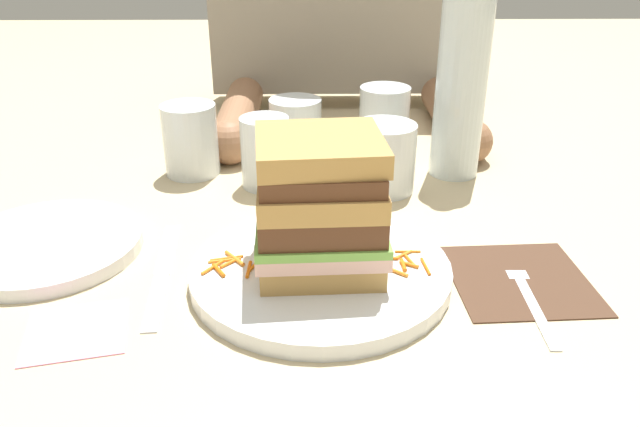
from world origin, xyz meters
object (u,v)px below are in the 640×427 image
juice_glass (384,160)px  water_bottle (462,73)px  empty_tumbler_1 (384,120)px  fork (527,289)px  main_plate (320,271)px  sandwich (320,205)px  empty_tumbler_2 (295,124)px  knife (162,275)px  side_plate (47,245)px  napkin_dark (520,279)px  napkin_pink (76,331)px  empty_tumbler_0 (265,152)px  empty_tumbler_3 (191,140)px

juice_glass → water_bottle: bearing=28.0°
empty_tumbler_1 → fork: bearing=-75.5°
main_plate → sandwich: 0.07m
fork → empty_tumbler_2: 0.45m
knife → juice_glass: (0.24, 0.21, 0.04)m
side_plate → napkin_dark: bearing=-7.5°
napkin_dark → napkin_pink: (-0.41, -0.08, -0.00)m
empty_tumbler_0 → empty_tumbler_1: bearing=36.3°
knife → side_plate: size_ratio=1.02×
empty_tumbler_1 → side_plate: size_ratio=0.49×
empty_tumbler_0 → side_plate: size_ratio=0.46×
empty_tumbler_3 → empty_tumbler_0: bearing=-22.7°
fork → knife: 0.35m
juice_glass → napkin_pink: 0.42m
knife → empty_tumbler_3: size_ratio=2.11×
empty_tumbler_0 → sandwich: bearing=-73.7°
napkin_dark → empty_tumbler_0: bearing=138.1°
empty_tumbler_3 → napkin_pink: bearing=-96.8°
water_bottle → empty_tumbler_0: water_bottle is taller
juice_glass → main_plate: bearing=-111.1°
water_bottle → empty_tumbler_1: bearing=136.9°
sandwich → main_plate: bearing=-82.9°
sandwich → side_plate: 0.30m
napkin_dark → empty_tumbler_3: size_ratio=1.43×
napkin_dark → napkin_pink: same height
napkin_pink → empty_tumbler_0: bearing=65.2°
water_bottle → empty_tumbler_0: bearing=-171.2°
main_plate → empty_tumbler_0: bearing=106.3°
sandwich → juice_glass: (0.08, 0.21, -0.04)m
empty_tumbler_2 → side_plate: size_ratio=0.39×
side_plate → main_plate: bearing=-11.4°
empty_tumbler_1 → juice_glass: bearing=-96.0°
napkin_dark → water_bottle: water_bottle is taller
empty_tumbler_0 → side_plate: empty_tumbler_0 is taller
sandwich → empty_tumbler_2: size_ratio=1.67×
knife → empty_tumbler_1: empty_tumbler_1 is taller
main_plate → water_bottle: (0.18, 0.27, 0.13)m
fork → empty_tumbler_1: empty_tumbler_1 is taller
empty_tumbler_0 → main_plate: bearing=-73.7°
empty_tumbler_1 → empty_tumbler_3: (-0.27, -0.08, -0.00)m
empty_tumbler_2 → empty_tumbler_3: 0.17m
water_bottle → side_plate: 0.53m
juice_glass → knife: bearing=-139.2°
fork → water_bottle: 0.32m
water_bottle → juice_glass: bearing=-152.0°
main_plate → sandwich: sandwich is taller
fork → empty_tumbler_3: (-0.36, 0.30, 0.04)m
empty_tumbler_3 → water_bottle: bearing=-0.6°
napkin_pink → fork: bearing=7.7°
empty_tumbler_1 → empty_tumbler_0: bearing=-143.7°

